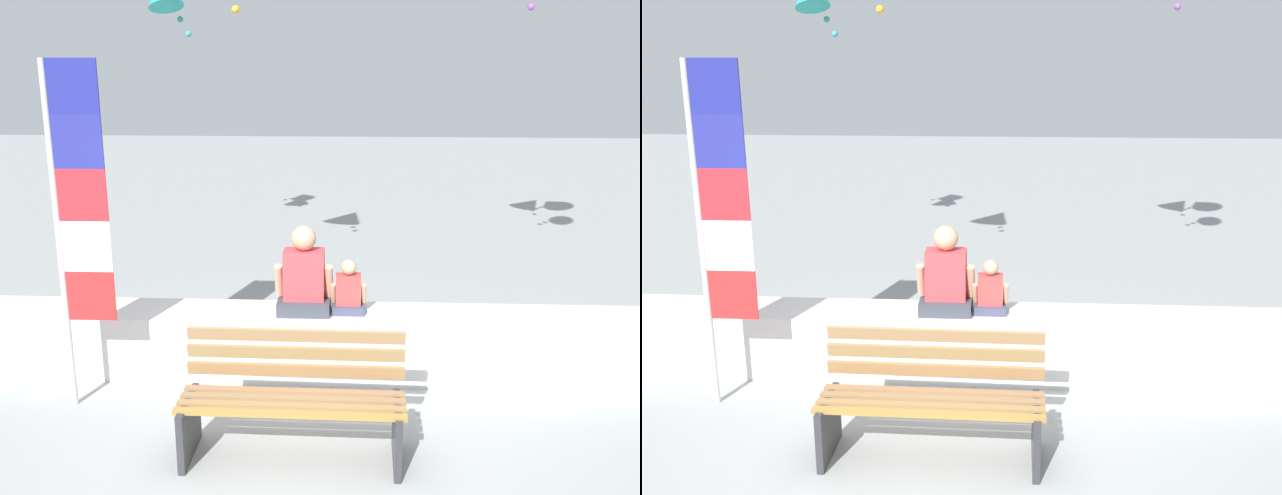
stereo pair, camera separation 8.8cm
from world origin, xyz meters
TOP-DOWN VIEW (x-y plane):
  - ground_plane at (0.00, 0.00)m, footprint 40.00×40.00m
  - seawall_ledge at (0.00, 1.31)m, footprint 6.73×0.58m
  - park_bench at (-0.07, -0.05)m, footprint 1.63×0.63m
  - person_adult at (-0.09, 1.31)m, footprint 0.52×0.38m
  - person_child at (0.31, 1.31)m, footprint 0.32×0.23m
  - flag_banner at (-1.82, 0.60)m, footprint 0.44×0.05m

SIDE VIEW (x-z plane):
  - ground_plane at x=0.00m, z-range 0.00..0.00m
  - seawall_ledge at x=0.00m, z-range 0.00..0.59m
  - park_bench at x=-0.07m, z-range -0.02..0.86m
  - person_child at x=0.31m, z-range 0.54..1.03m
  - person_adult at x=-0.09m, z-range 0.51..1.30m
  - flag_banner at x=-1.82m, z-range 0.24..3.05m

